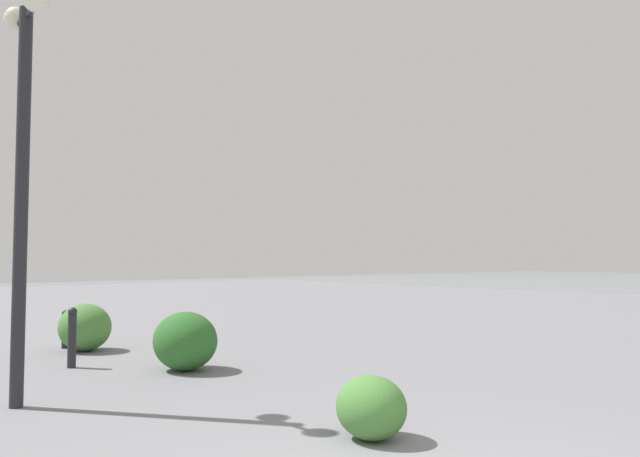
{
  "coord_description": "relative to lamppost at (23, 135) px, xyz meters",
  "views": [
    {
      "loc": [
        -1.87,
        2.65,
        1.55
      ],
      "look_at": [
        7.1,
        -5.31,
        2.18
      ],
      "focal_mm": 33.7,
      "sensor_mm": 36.0,
      "label": 1
    }
  ],
  "objects": [
    {
      "name": "bollard_near",
      "position": [
        2.0,
        -1.26,
        -2.45
      ],
      "size": [
        0.13,
        0.13,
        0.87
      ],
      "color": "#232328",
      "rests_on": "ground"
    },
    {
      "name": "shrub_wide",
      "position": [
        3.48,
        -1.99,
        -2.5
      ],
      "size": [
        0.95,
        0.85,
        0.81
      ],
      "color": "#477F38",
      "rests_on": "ground"
    },
    {
      "name": "shrub_low",
      "position": [
        0.71,
        -2.38,
        -2.49
      ],
      "size": [
        0.97,
        0.87,
        0.82
      ],
      "color": "#2D6628",
      "rests_on": "ground"
    },
    {
      "name": "shrub_round",
      "position": [
        -3.27,
        -1.98,
        -2.63
      ],
      "size": [
        0.65,
        0.58,
        0.55
      ],
      "color": "#477F38",
      "rests_on": "ground"
    },
    {
      "name": "lamppost",
      "position": [
        0.0,
        0.0,
        0.0
      ],
      "size": [
        0.98,
        0.28,
        4.42
      ],
      "color": "#232328",
      "rests_on": "ground"
    },
    {
      "name": "bollard_mid",
      "position": [
        4.03,
        -1.85,
        -2.55
      ],
      "size": [
        0.13,
        0.13,
        0.67
      ],
      "color": "#232328",
      "rests_on": "ground"
    }
  ]
}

